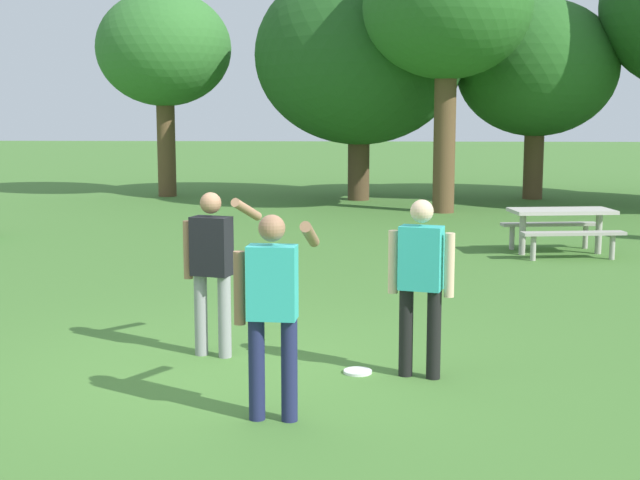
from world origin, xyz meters
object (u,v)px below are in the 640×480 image
object	(u,v)px
tree_tall_left	(164,50)
person_thrower	(212,261)
picnic_table_near	(561,221)
person_catcher	(421,276)
tree_slender_mid	(537,69)
person_bystander	(273,301)
tree_broad_center	(359,56)
frisbee	(358,372)
tree_far_right	(447,9)

from	to	relation	value
tree_tall_left	person_thrower	bearing A→B (deg)	-75.80
person_thrower	picnic_table_near	size ratio (longest dim) A/B	0.88
person_catcher	picnic_table_near	world-z (taller)	person_catcher
person_thrower	tree_slender_mid	world-z (taller)	tree_slender_mid
person_bystander	tree_broad_center	size ratio (longest dim) A/B	0.26
person_thrower	frisbee	size ratio (longest dim) A/B	6.15
tree_tall_left	tree_slender_mid	xyz separation A→B (m)	(10.19, -0.23, -0.54)
person_thrower	tree_broad_center	bearing A→B (deg)	85.08
person_bystander	frisbee	distance (m)	1.72
tree_tall_left	tree_slender_mid	distance (m)	10.20
person_bystander	tree_slender_mid	world-z (taller)	tree_slender_mid
person_bystander	tree_slender_mid	xyz separation A→B (m)	(5.31, 17.73, 2.56)
person_thrower	person_catcher	size ratio (longest dim) A/B	1.00
picnic_table_near	person_bystander	bearing A→B (deg)	-115.97
person_thrower	tree_broad_center	xyz separation A→B (m)	(1.32, 15.39, 2.88)
person_catcher	person_bystander	xyz separation A→B (m)	(-1.22, -1.19, 0.02)
frisbee	tree_tall_left	bearing A→B (deg)	108.35
frisbee	tree_far_right	size ratio (longest dim) A/B	0.04
person_catcher	person_bystander	bearing A→B (deg)	-135.87
tree_far_right	tree_tall_left	bearing A→B (deg)	154.18
person_catcher	person_bystander	size ratio (longest dim) A/B	1.00
person_catcher	tree_slender_mid	distance (m)	17.23
person_catcher	picnic_table_near	bearing A→B (deg)	68.38
picnic_table_near	tree_slender_mid	distance (m)	9.98
person_thrower	tree_slender_mid	bearing A→B (deg)	69.05
person_thrower	tree_slender_mid	size ratio (longest dim) A/B	0.30
person_catcher	tree_slender_mid	xyz separation A→B (m)	(4.09, 16.54, 2.58)
person_thrower	frisbee	distance (m)	1.80
person_thrower	tree_far_right	world-z (taller)	tree_far_right
person_catcher	tree_broad_center	bearing A→B (deg)	92.45
person_catcher	tree_far_right	size ratio (longest dim) A/B	0.25
person_bystander	tree_slender_mid	distance (m)	18.68
person_bystander	picnic_table_near	size ratio (longest dim) A/B	0.88
person_catcher	frisbee	world-z (taller)	person_catcher
picnic_table_near	person_catcher	bearing A→B (deg)	-111.62
person_catcher	person_bystander	distance (m)	1.70
person_catcher	frisbee	size ratio (longest dim) A/B	6.15
person_bystander	tree_broad_center	world-z (taller)	tree_broad_center
picnic_table_near	frisbee	bearing A→B (deg)	-115.75
frisbee	tree_broad_center	bearing A→B (deg)	90.43
tree_far_right	person_bystander	bearing A→B (deg)	-100.19
person_bystander	tree_tall_left	xyz separation A→B (m)	(-4.87, 17.95, 3.10)
tree_tall_left	tree_broad_center	bearing A→B (deg)	-8.06
tree_tall_left	tree_broad_center	xyz separation A→B (m)	(5.41, -0.77, -0.22)
tree_slender_mid	tree_far_right	bearing A→B (deg)	-128.97
person_catcher	tree_far_right	bearing A→B (deg)	84.11
tree_slender_mid	person_catcher	bearing A→B (deg)	-103.89
tree_broad_center	tree_slender_mid	distance (m)	4.82
person_thrower	tree_tall_left	distance (m)	16.95
person_catcher	tree_far_right	distance (m)	13.76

